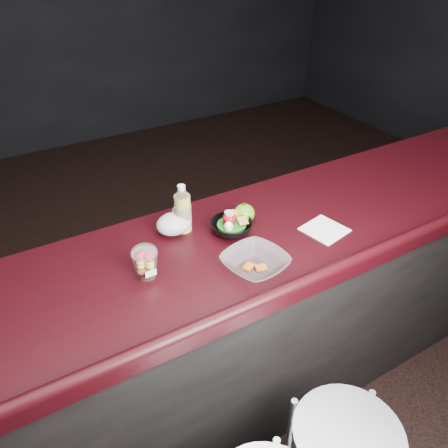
{
  "coord_description": "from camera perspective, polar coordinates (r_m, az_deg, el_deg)",
  "views": [
    {
      "loc": [
        -0.72,
        -0.9,
        2.07
      ],
      "look_at": [
        -0.01,
        0.32,
        1.1
      ],
      "focal_mm": 35.0,
      "sensor_mm": 36.0,
      "label": 1
    }
  ],
  "objects": [
    {
      "name": "counter",
      "position": [
        2.1,
        0.54,
        -13.65
      ],
      "size": [
        4.06,
        0.71,
        1.02
      ],
      "color": "black",
      "rests_on": "ground"
    },
    {
      "name": "lemonade_bottle",
      "position": [
        1.79,
        -5.39,
        1.59
      ],
      "size": [
        0.07,
        0.07,
        0.21
      ],
      "color": "gold",
      "rests_on": "counter"
    },
    {
      "name": "green_apple",
      "position": [
        1.86,
        2.65,
        1.39
      ],
      "size": [
        0.09,
        0.09,
        0.09
      ],
      "color": "#34830F",
      "rests_on": "counter"
    },
    {
      "name": "room_shell",
      "position": [
        1.18,
        8.96,
        22.31
      ],
      "size": [
        8.0,
        8.0,
        8.0
      ],
      "color": "black",
      "rests_on": "ground"
    },
    {
      "name": "fruit_cup",
      "position": [
        1.58,
        -10.24,
        -4.81
      ],
      "size": [
        0.09,
        0.09,
        0.13
      ],
      "color": "white",
      "rests_on": "counter"
    },
    {
      "name": "ground",
      "position": [
        2.37,
        4.61,
        -26.65
      ],
      "size": [
        8.0,
        8.0,
        0.0
      ],
      "primitive_type": "plane",
      "color": "black",
      "rests_on": "ground"
    },
    {
      "name": "snack_bowl",
      "position": [
        1.79,
        0.96,
        -0.27
      ],
      "size": [
        0.2,
        0.2,
        0.09
      ],
      "rotation": [
        0.0,
        0.0,
        0.2
      ],
      "color": "black",
      "rests_on": "counter"
    },
    {
      "name": "takeout_bowl",
      "position": [
        1.61,
        4.08,
        -5.12
      ],
      "size": [
        0.27,
        0.27,
        0.06
      ],
      "rotation": [
        0.0,
        0.0,
        0.21
      ],
      "color": "silver",
      "rests_on": "counter"
    },
    {
      "name": "plastic_bag",
      "position": [
        1.8,
        -6.45,
        0.25
      ],
      "size": [
        0.15,
        0.12,
        0.11
      ],
      "color": "silver",
      "rests_on": "counter"
    },
    {
      "name": "paper_napkin",
      "position": [
        1.87,
        12.99,
        -0.72
      ],
      "size": [
        0.19,
        0.19,
        0.0
      ],
      "primitive_type": "cube",
      "rotation": [
        0.0,
        0.0,
        0.2
      ],
      "color": "white",
      "rests_on": "counter"
    }
  ]
}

